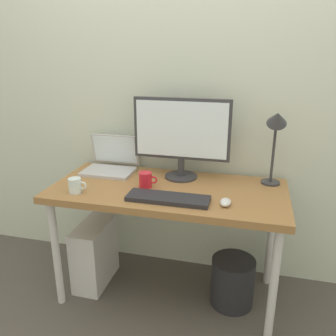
{
  "coord_description": "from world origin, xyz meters",
  "views": [
    {
      "loc": [
        0.46,
        -1.81,
        1.48
      ],
      "look_at": [
        0.0,
        0.0,
        0.84
      ],
      "focal_mm": 37.13,
      "sensor_mm": 36.0,
      "label": 1
    }
  ],
  "objects": [
    {
      "name": "wastebasket",
      "position": [
        0.4,
        0.0,
        0.15
      ],
      "size": [
        0.26,
        0.26,
        0.3
      ],
      "primitive_type": "cylinder",
      "color": "#232328",
      "rests_on": "ground_plane"
    },
    {
      "name": "monitor",
      "position": [
        0.04,
        0.18,
        1.0
      ],
      "size": [
        0.59,
        0.2,
        0.49
      ],
      "color": "#333338",
      "rests_on": "desk"
    },
    {
      "name": "ground_plane",
      "position": [
        0.0,
        0.0,
        0.0
      ],
      "size": [
        6.0,
        6.0,
        0.0
      ],
      "primitive_type": "plane",
      "color": "#4C4742"
    },
    {
      "name": "desk_lamp",
      "position": [
        0.58,
        0.18,
        1.05
      ],
      "size": [
        0.11,
        0.16,
        0.46
      ],
      "color": "#333338",
      "rests_on": "desk"
    },
    {
      "name": "coffee_mug",
      "position": [
        -0.13,
        -0.02,
        0.77
      ],
      "size": [
        0.11,
        0.07,
        0.09
      ],
      "color": "red",
      "rests_on": "desk"
    },
    {
      "name": "mouse",
      "position": [
        0.34,
        -0.16,
        0.74
      ],
      "size": [
        0.06,
        0.09,
        0.03
      ],
      "primitive_type": "ellipsoid",
      "color": "silver",
      "rests_on": "desk"
    },
    {
      "name": "desk",
      "position": [
        0.0,
        0.0,
        0.65
      ],
      "size": [
        1.35,
        0.63,
        0.72
      ],
      "color": "olive",
      "rests_on": "ground_plane"
    },
    {
      "name": "back_wall",
      "position": [
        0.0,
        0.37,
        1.3
      ],
      "size": [
        4.4,
        0.04,
        2.6
      ],
      "primitive_type": "cube",
      "color": "silver",
      "rests_on": "ground_plane"
    },
    {
      "name": "keyboard",
      "position": [
        0.04,
        -0.17,
        0.73
      ],
      "size": [
        0.44,
        0.14,
        0.02
      ],
      "primitive_type": "cube",
      "color": "#232328",
      "rests_on": "desk"
    },
    {
      "name": "glass_cup",
      "position": [
        -0.48,
        -0.2,
        0.76
      ],
      "size": [
        0.11,
        0.07,
        0.08
      ],
      "color": "silver",
      "rests_on": "desk"
    },
    {
      "name": "computer_tower",
      "position": [
        -0.5,
        -0.01,
        0.21
      ],
      "size": [
        0.18,
        0.36,
        0.42
      ],
      "primitive_type": "cube",
      "color": "silver",
      "rests_on": "ground_plane"
    },
    {
      "name": "laptop",
      "position": [
        -0.44,
        0.2,
        0.78
      ],
      "size": [
        0.32,
        0.27,
        0.23
      ],
      "color": "#B2B2B7",
      "rests_on": "desk"
    }
  ]
}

